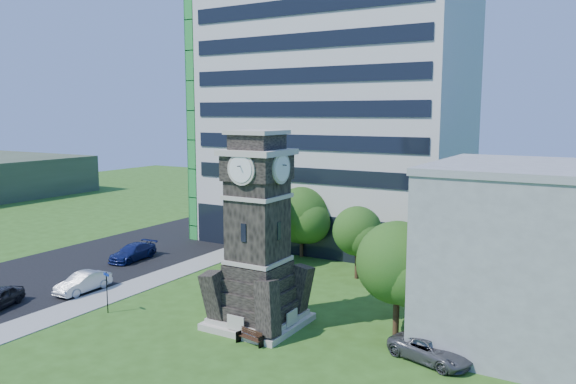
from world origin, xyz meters
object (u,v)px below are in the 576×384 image
Objects in this scene: car_east_lot at (431,350)px; street_sign at (107,287)px; park_bench at (250,337)px; car_street_north at (133,252)px; clock_tower at (258,243)px; car_street_mid at (83,282)px.

street_sign reaches higher than car_east_lot.
park_bench is (-9.60, -3.08, -0.19)m from car_east_lot.
car_street_north is 13.82m from street_sign.
clock_tower is at bearing 125.96° from park_bench.
park_bench is at bearing -31.45° from car_street_north.
car_street_north is at bearing 143.23° from street_sign.
park_bench is (16.18, -1.65, -0.27)m from car_street_mid.
park_bench is at bearing 124.66° from car_east_lot.
clock_tower reaches higher than street_sign.
car_street_north is 1.08× the size of car_east_lot.
car_street_mid is at bearing -71.22° from car_street_north.
car_street_mid is 9.26m from car_street_north.
car_east_lot is at bearing 1.42° from clock_tower.
car_street_north reaches higher than park_bench.
car_street_north is 1.78× the size of street_sign.
car_street_mid is (-14.88, -1.17, -4.56)m from clock_tower.
clock_tower is at bearing 108.27° from car_east_lot.
street_sign is at bearing 116.78° from car_east_lot.
car_street_north is 2.99× the size of park_bench.
clock_tower reaches higher than car_street_north.
car_street_mid is at bearing -175.51° from clock_tower.
car_street_mid reaches higher than park_bench.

